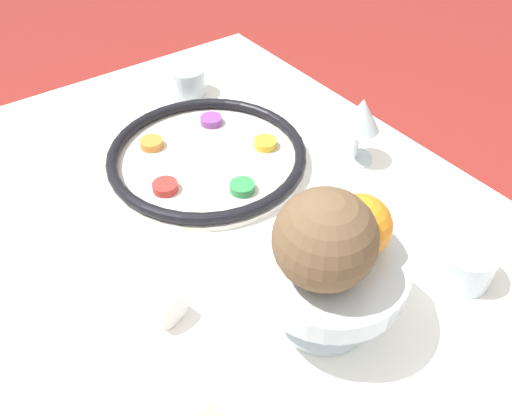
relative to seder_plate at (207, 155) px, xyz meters
The scene contains 10 objects.
dining_table 0.47m from the seder_plate, 22.18° to the right, with size 1.33×0.91×0.74m.
seder_plate is the anchor object (origin of this frame).
wine_glass 0.28m from the seder_plate, 56.30° to the left, with size 0.07×0.07×0.12m.
fruit_stand 0.38m from the seder_plate, ahead, with size 0.19×0.19×0.11m.
orange_fruit 0.39m from the seder_plate, ahead, with size 0.08×0.08×0.08m.
coconut 0.41m from the seder_plate, 11.18° to the right, with size 0.12×0.12×0.12m.
napkin_roll 0.30m from the seder_plate, 51.12° to the right, with size 0.17×0.09×0.04m.
cup_near 0.46m from the seder_plate, 18.99° to the left, with size 0.08×0.08×0.06m.
cup_mid 0.25m from the seder_plate, 157.78° to the left, with size 0.08×0.08×0.06m.
cup_far 0.57m from the seder_plate, ahead, with size 0.08×0.08×0.06m.
Camera 1 is at (0.37, -0.24, 1.30)m, focal length 35.00 mm.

